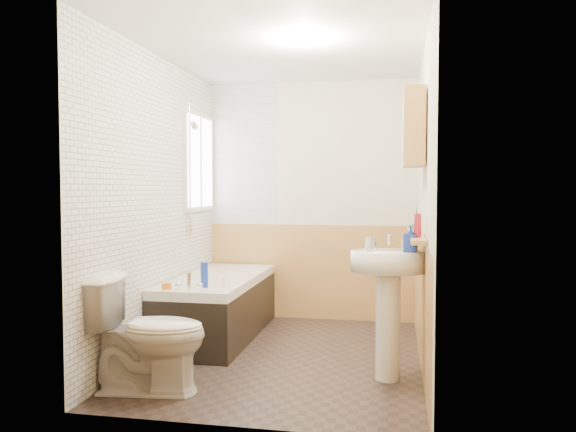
# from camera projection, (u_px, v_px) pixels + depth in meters

# --- Properties ---
(floor) EXTENTS (2.80, 2.80, 0.00)m
(floor) POSITION_uv_depth(u_px,v_px,m) (285.00, 356.00, 4.61)
(floor) COLOR black
(floor) RESTS_ON ground
(ceiling) EXTENTS (2.80, 2.80, 0.00)m
(ceiling) POSITION_uv_depth(u_px,v_px,m) (284.00, 49.00, 4.49)
(ceiling) COLOR white
(ceiling) RESTS_ON ground
(wall_back) EXTENTS (2.20, 0.02, 2.50)m
(wall_back) POSITION_uv_depth(u_px,v_px,m) (310.00, 201.00, 5.94)
(wall_back) COLOR beige
(wall_back) RESTS_ON ground
(wall_front) EXTENTS (2.20, 0.02, 2.50)m
(wall_front) POSITION_uv_depth(u_px,v_px,m) (236.00, 211.00, 3.17)
(wall_front) COLOR beige
(wall_front) RESTS_ON ground
(wall_left) EXTENTS (0.02, 2.80, 2.50)m
(wall_left) POSITION_uv_depth(u_px,v_px,m) (156.00, 204.00, 4.76)
(wall_left) COLOR beige
(wall_left) RESTS_ON ground
(wall_right) EXTENTS (0.02, 2.80, 2.50)m
(wall_right) POSITION_uv_depth(u_px,v_px,m) (425.00, 205.00, 4.34)
(wall_right) COLOR beige
(wall_right) RESTS_ON ground
(wainscot_right) EXTENTS (0.01, 2.80, 1.00)m
(wainscot_right) POSITION_uv_depth(u_px,v_px,m) (421.00, 301.00, 4.38)
(wainscot_right) COLOR tan
(wainscot_right) RESTS_ON wall_right
(wainscot_front) EXTENTS (2.20, 0.01, 1.00)m
(wainscot_front) POSITION_uv_depth(u_px,v_px,m) (238.00, 341.00, 3.23)
(wainscot_front) COLOR tan
(wainscot_front) RESTS_ON wall_front
(wainscot_back) EXTENTS (2.20, 0.01, 1.00)m
(wainscot_back) POSITION_uv_depth(u_px,v_px,m) (310.00, 272.00, 5.95)
(wainscot_back) COLOR tan
(wainscot_back) RESTS_ON wall_back
(tile_cladding_left) EXTENTS (0.01, 2.80, 2.50)m
(tile_cladding_left) POSITION_uv_depth(u_px,v_px,m) (159.00, 204.00, 4.76)
(tile_cladding_left) COLOR white
(tile_cladding_left) RESTS_ON wall_left
(tile_return_back) EXTENTS (0.75, 0.01, 1.50)m
(tile_return_back) POSITION_uv_depth(u_px,v_px,m) (243.00, 154.00, 6.03)
(tile_return_back) COLOR white
(tile_return_back) RESTS_ON wall_back
(window) EXTENTS (0.03, 0.79, 0.99)m
(window) POSITION_uv_depth(u_px,v_px,m) (200.00, 162.00, 5.67)
(window) COLOR white
(window) RESTS_ON wall_left
(bathtub) EXTENTS (0.70, 1.71, 0.71)m
(bathtub) POSITION_uv_depth(u_px,v_px,m) (218.00, 305.00, 5.23)
(bathtub) COLOR black
(bathtub) RESTS_ON floor
(shower_riser) EXTENTS (0.11, 0.08, 1.26)m
(shower_riser) POSITION_uv_depth(u_px,v_px,m) (191.00, 159.00, 5.34)
(shower_riser) COLOR silver
(shower_riser) RESTS_ON wall_left
(toilet) EXTENTS (0.85, 0.53, 0.79)m
(toilet) POSITION_uv_depth(u_px,v_px,m) (147.00, 334.00, 3.80)
(toilet) COLOR white
(toilet) RESTS_ON floor
(sink) EXTENTS (0.54, 0.44, 1.05)m
(sink) POSITION_uv_depth(u_px,v_px,m) (388.00, 288.00, 4.02)
(sink) COLOR white
(sink) RESTS_ON floor
(pine_shelf) EXTENTS (0.10, 1.36, 0.03)m
(pine_shelf) POSITION_uv_depth(u_px,v_px,m) (415.00, 235.00, 4.33)
(pine_shelf) COLOR tan
(pine_shelf) RESTS_ON wall_right
(medicine_cabinet) EXTENTS (0.16, 0.62, 0.56)m
(medicine_cabinet) POSITION_uv_depth(u_px,v_px,m) (413.00, 129.00, 4.19)
(medicine_cabinet) COLOR tan
(medicine_cabinet) RESTS_ON wall_right
(foam_can) EXTENTS (0.07, 0.07, 0.17)m
(foam_can) POSITION_uv_depth(u_px,v_px,m) (418.00, 226.00, 3.92)
(foam_can) COLOR maroon
(foam_can) RESTS_ON pine_shelf
(green_bottle) EXTENTS (0.06, 0.06, 0.23)m
(green_bottle) POSITION_uv_depth(u_px,v_px,m) (417.00, 219.00, 4.14)
(green_bottle) COLOR #388447
(green_bottle) RESTS_ON pine_shelf
(black_jar) EXTENTS (0.09, 0.09, 0.05)m
(black_jar) POSITION_uv_depth(u_px,v_px,m) (414.00, 227.00, 4.71)
(black_jar) COLOR #388447
(black_jar) RESTS_ON pine_shelf
(soap_bottle) EXTENTS (0.13, 0.21, 0.09)m
(soap_bottle) POSITION_uv_depth(u_px,v_px,m) (411.00, 246.00, 3.94)
(soap_bottle) COLOR #19339E
(soap_bottle) RESTS_ON sink
(clear_bottle) EXTENTS (0.04, 0.04, 0.10)m
(clear_bottle) POSITION_uv_depth(u_px,v_px,m) (368.00, 244.00, 3.99)
(clear_bottle) COLOR silver
(clear_bottle) RESTS_ON sink
(blue_gel) EXTENTS (0.06, 0.05, 0.21)m
(blue_gel) POSITION_uv_depth(u_px,v_px,m) (204.00, 275.00, 4.59)
(blue_gel) COLOR #19339E
(blue_gel) RESTS_ON bathtub
(cream_jar) EXTENTS (0.09, 0.09, 0.05)m
(cream_jar) POSITION_uv_depth(u_px,v_px,m) (167.00, 286.00, 4.53)
(cream_jar) COLOR orange
(cream_jar) RESTS_ON bathtub
(orange_bottle) EXTENTS (0.03, 0.03, 0.08)m
(orange_bottle) POSITION_uv_depth(u_px,v_px,m) (224.00, 283.00, 4.62)
(orange_bottle) COLOR silver
(orange_bottle) RESTS_ON bathtub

